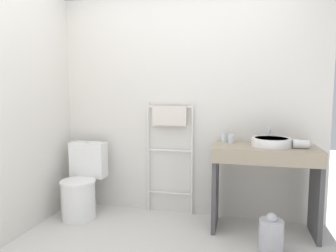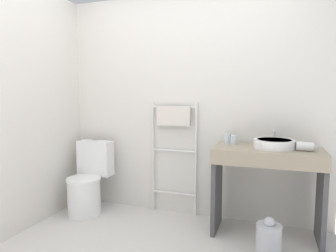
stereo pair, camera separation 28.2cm
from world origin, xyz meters
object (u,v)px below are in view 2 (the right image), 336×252
object	(u,v)px
towel_radiator	(174,133)
toilet	(88,183)
cup_near_edge	(234,140)
sink_basin	(274,144)
cup_near_wall	(227,138)
hair_dryer	(306,146)
trash_bin	(269,241)

from	to	relation	value
towel_radiator	toilet	bearing A→B (deg)	-162.10
toilet	cup_near_edge	size ratio (longest dim) A/B	9.08
sink_basin	cup_near_wall	bearing A→B (deg)	159.92
toilet	cup_near_wall	size ratio (longest dim) A/B	8.63
cup_near_wall	hair_dryer	bearing A→B (deg)	-16.42
sink_basin	hair_dryer	xyz separation A→B (m)	(0.26, -0.05, -0.00)
trash_bin	cup_near_edge	bearing A→B (deg)	124.22
cup_near_edge	cup_near_wall	bearing A→B (deg)	137.57
toilet	towel_radiator	xyz separation A→B (m)	(0.91, 0.30, 0.57)
cup_near_wall	towel_radiator	bearing A→B (deg)	174.91
cup_near_wall	trash_bin	distance (m)	1.03
towel_radiator	sink_basin	world-z (taller)	towel_radiator
cup_near_wall	trash_bin	size ratio (longest dim) A/B	0.26
cup_near_edge	hair_dryer	xyz separation A→B (m)	(0.64, -0.14, -0.01)
towel_radiator	hair_dryer	distance (m)	1.33
cup_near_wall	toilet	bearing A→B (deg)	-170.86
cup_near_edge	toilet	bearing A→B (deg)	-173.60
towel_radiator	sink_basin	bearing A→B (deg)	-11.75
cup_near_edge	trash_bin	distance (m)	0.97
towel_radiator	hair_dryer	bearing A→B (deg)	-11.37
trash_bin	hair_dryer	bearing A→B (deg)	54.22
towel_radiator	sink_basin	size ratio (longest dim) A/B	3.38
cup_near_edge	hair_dryer	size ratio (longest dim) A/B	0.48
towel_radiator	hair_dryer	size ratio (longest dim) A/B	6.76
toilet	sink_basin	world-z (taller)	sink_basin
towel_radiator	cup_near_edge	distance (m)	0.67
toilet	hair_dryer	size ratio (longest dim) A/B	4.37
sink_basin	hair_dryer	world-z (taller)	sink_basin
toilet	trash_bin	size ratio (longest dim) A/B	2.28
sink_basin	cup_near_wall	world-z (taller)	cup_near_wall
cup_near_wall	hair_dryer	world-z (taller)	cup_near_wall
toilet	towel_radiator	size ratio (longest dim) A/B	0.65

